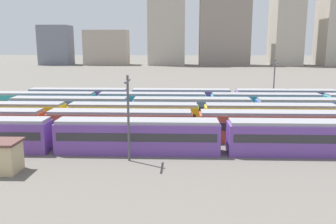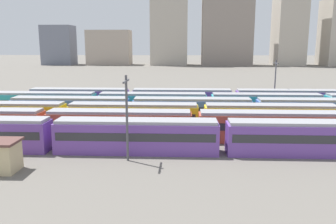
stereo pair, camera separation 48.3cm
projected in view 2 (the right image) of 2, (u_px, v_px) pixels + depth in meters
ground_plane at (65, 124)px, 52.44m from camera, size 600.00×600.00×0.00m
train_track_0 at (222, 137)px, 38.36m from camera, size 74.70×3.06×3.75m
train_track_1 at (120, 125)px, 44.00m from camera, size 55.80×3.06×3.75m
train_track_3 at (192, 110)px, 53.78m from camera, size 55.80×3.06×3.75m
train_track_4 at (209, 104)px, 58.74m from camera, size 74.70×3.06×3.75m
train_track_5 at (234, 99)px, 63.62m from camera, size 74.70×3.06×3.75m
catenary_pole_0 at (127, 114)px, 35.43m from camera, size 0.24×3.20×8.86m
catenary_pole_1 at (275, 81)px, 65.66m from camera, size 0.24×3.20×8.91m
signal_hut at (0, 156)px, 33.04m from camera, size 3.60×3.00×3.04m
distant_building_0 at (59, 45)px, 194.54m from camera, size 16.39×13.25×21.43m
distant_building_1 at (109, 48)px, 193.54m from camera, size 23.47×13.41×18.80m
distant_building_2 at (169, 14)px, 188.62m from camera, size 19.78×13.37×54.43m
distant_building_3 at (227, 28)px, 188.62m from camera, size 26.80×13.43×40.16m
distant_building_4 at (290, 18)px, 186.18m from camera, size 14.70×19.36×50.22m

